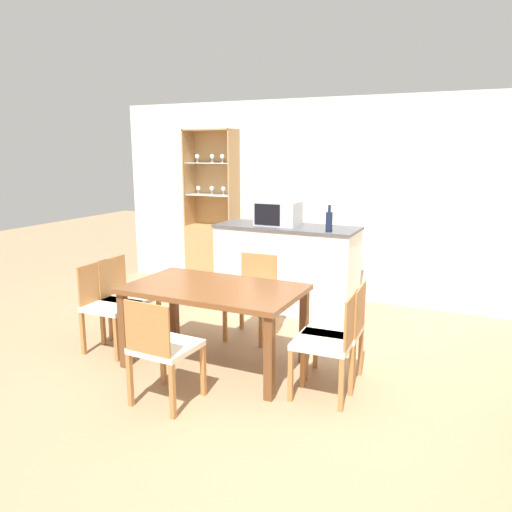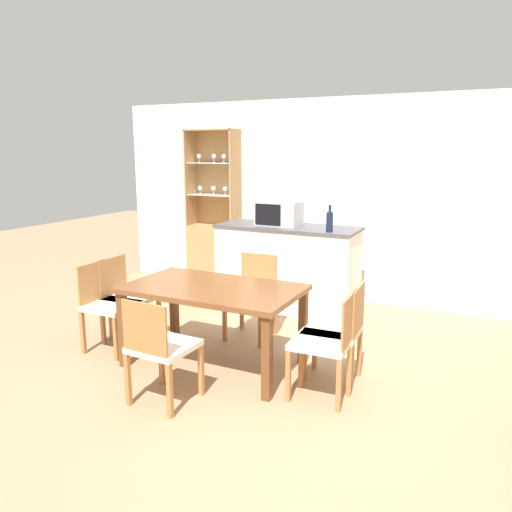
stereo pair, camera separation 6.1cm
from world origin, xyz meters
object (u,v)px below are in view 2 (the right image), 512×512
(dining_chair_side_right_far, at_px, (337,331))
(dining_chair_side_right_near, at_px, (327,342))
(dining_chair_side_left_near, at_px, (108,305))
(microwave, at_px, (279,213))
(dining_chair_head_far, at_px, (252,295))
(dining_chair_head_near, at_px, (161,347))
(dining_chair_side_left_far, at_px, (127,297))
(dining_table, at_px, (213,296))
(wine_bottle, at_px, (329,221))
(display_cabinet, at_px, (214,242))

(dining_chair_side_right_far, bearing_deg, dining_chair_side_right_near, 176.79)
(dining_chair_side_left_near, height_order, microwave, microwave)
(dining_chair_head_far, bearing_deg, dining_chair_head_near, 88.28)
(dining_chair_side_right_near, height_order, microwave, microwave)
(dining_chair_side_left_far, bearing_deg, dining_chair_side_left_near, -1.60)
(dining_chair_head_far, relative_size, microwave, 1.68)
(dining_table, xyz_separation_m, wine_bottle, (0.55, 1.57, 0.50))
(dining_chair_head_far, height_order, dining_chair_side_right_near, same)
(dining_chair_head_near, height_order, microwave, microwave)
(dining_table, xyz_separation_m, dining_chair_head_near, (-0.00, -0.78, -0.20))
(dining_table, relative_size, dining_chair_head_far, 1.80)
(dining_chair_side_right_far, xyz_separation_m, dining_chair_side_right_near, (0.00, -0.27, 0.00))
(dining_chair_head_far, distance_m, wine_bottle, 1.19)
(dining_chair_side_right_near, xyz_separation_m, microwave, (-1.24, 1.92, 0.72))
(display_cabinet, height_order, dining_table, display_cabinet)
(microwave, bearing_deg, dining_chair_head_near, -86.81)
(dining_chair_side_left_near, xyz_separation_m, wine_bottle, (1.64, 1.71, 0.69))
(dining_chair_side_right_far, height_order, dining_chair_head_near, same)
(dining_chair_head_far, bearing_deg, dining_chair_side_right_near, 138.52)
(dining_table, xyz_separation_m, microwave, (-0.14, 1.78, 0.52))
(dining_chair_side_right_far, relative_size, microwave, 1.68)
(dining_chair_head_far, distance_m, dining_chair_side_left_near, 1.43)
(display_cabinet, xyz_separation_m, dining_table, (1.38, -2.34, 0.02))
(dining_table, relative_size, dining_chair_side_right_far, 1.80)
(dining_chair_side_right_near, relative_size, dining_chair_side_left_near, 1.00)
(dining_chair_head_far, height_order, dining_chair_side_left_far, same)
(dining_chair_side_left_far, height_order, wine_bottle, wine_bottle)
(dining_chair_side_right_far, xyz_separation_m, dining_chair_side_left_near, (-2.19, -0.27, 0.00))
(dining_chair_side_left_far, height_order, dining_chair_side_left_near, same)
(display_cabinet, distance_m, dining_table, 2.72)
(dining_chair_side_left_far, bearing_deg, wine_bottle, 129.63)
(dining_table, height_order, dining_chair_side_right_far, dining_chair_side_right_far)
(dining_chair_side_right_near, bearing_deg, dining_chair_side_left_far, 80.83)
(dining_chair_head_far, xyz_separation_m, dining_chair_head_near, (-0.00, -1.56, 0.00))
(display_cabinet, distance_m, dining_chair_head_near, 3.42)
(microwave, bearing_deg, wine_bottle, -16.89)
(wine_bottle, bearing_deg, dining_chair_head_near, -103.15)
(dining_table, bearing_deg, dining_chair_head_far, 90.09)
(dining_chair_side_left_near, distance_m, microwave, 2.26)
(display_cabinet, relative_size, dining_chair_head_near, 2.57)
(wine_bottle, bearing_deg, dining_chair_side_right_far, -69.14)
(dining_chair_side_right_far, xyz_separation_m, dining_chair_side_left_far, (-2.19, -0.00, 0.00))
(display_cabinet, relative_size, dining_chair_head_far, 2.57)
(dining_table, bearing_deg, display_cabinet, 120.46)
(dining_table, height_order, dining_chair_side_left_far, dining_chair_side_left_far)
(dining_chair_side_right_far, xyz_separation_m, microwave, (-1.24, 1.65, 0.72))
(display_cabinet, distance_m, microwave, 1.46)
(dining_chair_head_far, bearing_deg, microwave, -83.57)
(dining_chair_side_right_near, bearing_deg, dining_chair_head_far, 47.99)
(dining_table, relative_size, dining_chair_side_left_far, 1.80)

